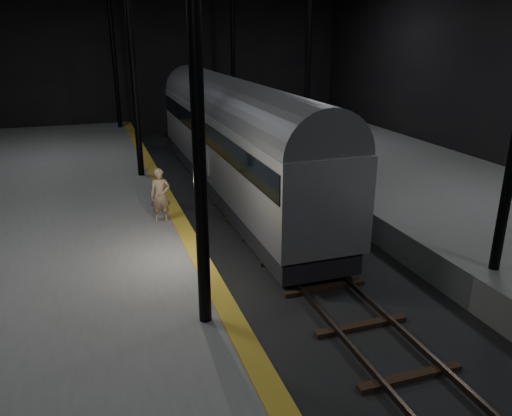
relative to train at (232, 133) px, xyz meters
name	(u,v)px	position (x,y,z in m)	size (l,w,h in m)	color
ground	(296,260)	(0.00, -7.09, -2.73)	(44.00, 44.00, 0.00)	black
platform_left	(35,282)	(-7.50, -7.09, -2.23)	(9.00, 43.80, 1.00)	#575754
platform_right	(491,219)	(7.50, -7.09, -2.23)	(9.00, 43.80, 1.00)	#575754
tactile_strip	(193,244)	(-3.25, -7.09, -1.73)	(0.50, 43.80, 0.01)	olive
track	(296,258)	(0.00, -7.09, -2.66)	(2.40, 43.00, 0.24)	#3F3328
train	(232,133)	(0.00, 0.00, 0.00)	(2.75, 18.31, 4.89)	#9B9EA3
woman	(160,195)	(-3.80, -4.93, -0.86)	(0.64, 0.42, 1.74)	#907558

